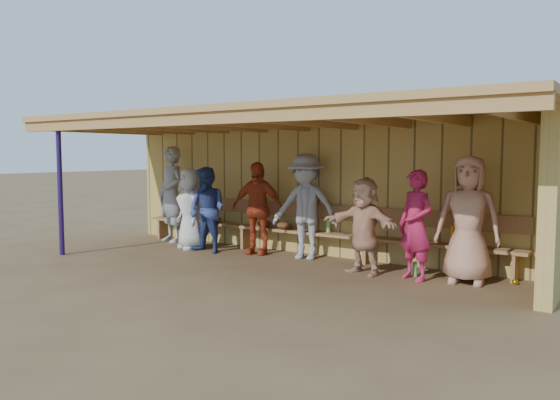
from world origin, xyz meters
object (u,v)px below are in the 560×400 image
(player_e, at_px, (306,207))
(player_f, at_px, (364,226))
(player_h, at_px, (468,219))
(player_c, at_px, (207,210))
(bench, at_px, (304,226))
(player_g, at_px, (416,225))
(player_d, at_px, (257,208))
(player_b, at_px, (190,209))
(player_a, at_px, (171,194))

(player_e, xyz_separation_m, player_f, (1.37, -0.52, -0.17))
(player_h, bearing_deg, player_c, 175.41)
(player_h, height_order, bench, player_h)
(player_g, distance_m, player_h, 0.72)
(player_d, distance_m, player_e, 0.99)
(player_c, xyz_separation_m, player_h, (4.65, 0.31, 0.11))
(player_b, xyz_separation_m, player_f, (3.74, -0.11, -0.04))
(player_a, bearing_deg, player_c, -3.76)
(player_a, bearing_deg, bench, 21.58)
(player_f, xyz_separation_m, bench, (-1.59, 0.83, -0.21))
(bench, bearing_deg, player_f, -27.40)
(bench, bearing_deg, player_g, -17.81)
(player_f, bearing_deg, player_a, -172.23)
(player_e, height_order, player_h, player_e)
(player_c, xyz_separation_m, player_f, (3.19, 0.01, -0.05))
(player_f, bearing_deg, player_h, 25.35)
(player_a, relative_size, bench, 0.26)
(player_d, xyz_separation_m, player_e, (0.98, 0.10, 0.07))
(player_c, relative_size, player_f, 1.07)
(player_e, height_order, bench, player_e)
(player_e, relative_size, bench, 0.24)
(player_e, distance_m, player_f, 1.48)
(player_a, height_order, player_e, player_a)
(player_d, bearing_deg, player_a, 163.80)
(player_e, height_order, player_g, player_e)
(player_b, relative_size, player_h, 0.86)
(player_d, bearing_deg, player_e, -8.10)
(player_d, relative_size, player_g, 1.05)
(player_b, relative_size, bench, 0.20)
(player_d, xyz_separation_m, player_g, (3.14, -0.36, -0.04))
(player_b, height_order, player_e, player_e)
(player_a, xyz_separation_m, player_f, (4.65, -0.50, -0.25))
(player_d, xyz_separation_m, bench, (0.76, 0.41, -0.31))
(bench, bearing_deg, player_c, -152.28)
(player_b, distance_m, player_g, 4.53)
(player_f, bearing_deg, player_e, 173.13)
(player_b, distance_m, bench, 2.27)
(player_e, distance_m, player_h, 2.84)
(player_f, height_order, player_g, player_g)
(player_c, bearing_deg, player_g, 1.54)
(player_c, height_order, bench, player_c)
(player_a, distance_m, player_c, 1.56)
(player_d, relative_size, player_e, 0.92)
(player_e, bearing_deg, bench, 112.15)
(player_h, bearing_deg, player_d, 169.82)
(player_e, bearing_deg, player_h, -18.52)
(player_a, distance_m, bench, 3.11)
(player_d, height_order, player_g, player_d)
(player_b, distance_m, player_c, 0.56)
(player_f, height_order, bench, player_f)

